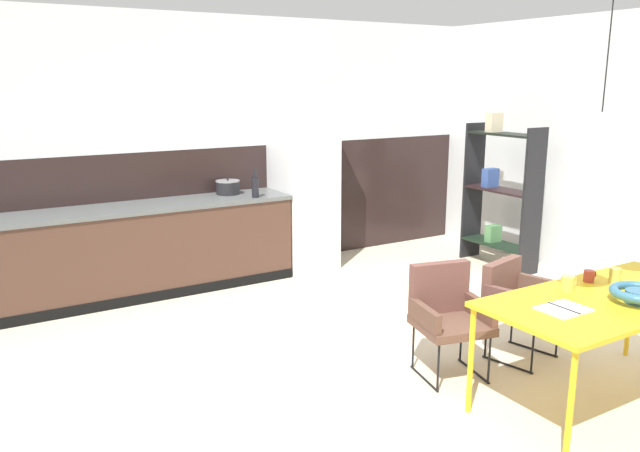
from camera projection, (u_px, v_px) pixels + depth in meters
name	position (u px, v px, depth m)	size (l,w,h in m)	color
ground_plane	(433.00, 377.00, 4.57)	(8.64, 8.64, 0.00)	beige
back_wall_splashback_dark	(243.00, 207.00, 7.13)	(6.25, 0.12, 1.38)	black
back_wall_panel_upper	(240.00, 82.00, 6.82)	(6.25, 0.12, 1.38)	silver
kitchen_counter	(132.00, 251.00, 6.20)	(3.26, 0.63, 0.90)	#492F24
refrigerator_column	(304.00, 178.00, 7.05)	(0.62, 0.60, 2.04)	silver
dining_table	(611.00, 303.00, 4.04)	(1.75, 0.82, 0.74)	gold
armchair_corner_seat	(516.00, 294.00, 4.81)	(0.58, 0.57, 0.74)	brown
armchair_facing_counter	(446.00, 308.00, 4.54)	(0.57, 0.56, 0.80)	brown
fruit_bowl	(639.00, 293.00, 3.90)	(0.35, 0.35, 0.10)	#33607F
open_book	(564.00, 309.00, 3.79)	(0.28, 0.23, 0.02)	white
mug_short_terracotta	(568.00, 284.00, 4.12)	(0.13, 0.09, 0.10)	gold
mug_wide_latte	(589.00, 276.00, 4.31)	(0.11, 0.07, 0.08)	#B23D33
mug_dark_espresso	(615.00, 276.00, 4.28)	(0.12, 0.08, 0.11)	gold
cooking_pot	(228.00, 187.00, 6.73)	(0.26, 0.26, 0.17)	black
bottle_vinegar_dark	(255.00, 186.00, 6.53)	(0.07, 0.07, 0.29)	black
open_shelf_unit	(500.00, 191.00, 7.14)	(0.30, 0.92, 1.73)	black
pendant_lamp_over_table_near	(600.00, 136.00, 3.58)	(0.39, 0.39, 1.06)	black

